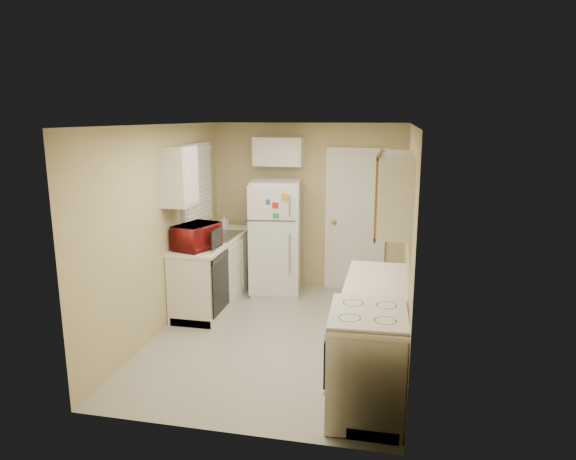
# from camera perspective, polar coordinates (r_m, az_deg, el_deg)

# --- Properties ---
(floor) EXTENTS (3.80, 3.80, 0.00)m
(floor) POSITION_cam_1_polar(r_m,az_deg,el_deg) (6.07, -1.00, -11.68)
(floor) COLOR #B9B6AC
(floor) RESTS_ON ground
(ceiling) EXTENTS (3.80, 3.80, 0.00)m
(ceiling) POSITION_cam_1_polar(r_m,az_deg,el_deg) (5.54, -1.09, 11.61)
(ceiling) COLOR white
(ceiling) RESTS_ON floor
(wall_left) EXTENTS (3.80, 3.80, 0.00)m
(wall_left) POSITION_cam_1_polar(r_m,az_deg,el_deg) (6.14, -13.87, 0.05)
(wall_left) COLOR tan
(wall_left) RESTS_ON floor
(wall_right) EXTENTS (3.80, 3.80, 0.00)m
(wall_right) POSITION_cam_1_polar(r_m,az_deg,el_deg) (5.55, 13.20, -1.24)
(wall_right) COLOR tan
(wall_right) RESTS_ON floor
(wall_back) EXTENTS (2.80, 2.80, 0.00)m
(wall_back) POSITION_cam_1_polar(r_m,az_deg,el_deg) (7.51, 2.21, 2.64)
(wall_back) COLOR tan
(wall_back) RESTS_ON floor
(wall_front) EXTENTS (2.80, 2.80, 0.00)m
(wall_front) POSITION_cam_1_polar(r_m,az_deg,el_deg) (3.93, -7.30, -6.74)
(wall_front) COLOR tan
(wall_front) RESTS_ON floor
(left_counter) EXTENTS (0.60, 1.80, 0.90)m
(left_counter) POSITION_cam_1_polar(r_m,az_deg,el_deg) (7.02, -8.16, -4.49)
(left_counter) COLOR silver
(left_counter) RESTS_ON floor
(dishwasher) EXTENTS (0.03, 0.58, 0.72)m
(dishwasher) POSITION_cam_1_polar(r_m,az_deg,el_deg) (6.37, -7.56, -5.86)
(dishwasher) COLOR black
(dishwasher) RESTS_ON floor
(sink) EXTENTS (0.54, 0.74, 0.16)m
(sink) POSITION_cam_1_polar(r_m,az_deg,el_deg) (7.05, -7.85, -0.95)
(sink) COLOR gray
(sink) RESTS_ON left_counter
(microwave) EXTENTS (0.62, 0.45, 0.37)m
(microwave) POSITION_cam_1_polar(r_m,az_deg,el_deg) (6.36, -10.10, -0.74)
(microwave) COLOR maroon
(microwave) RESTS_ON left_counter
(soap_bottle) EXTENTS (0.11, 0.11, 0.20)m
(soap_bottle) POSITION_cam_1_polar(r_m,az_deg,el_deg) (7.44, -7.10, 0.89)
(soap_bottle) COLOR white
(soap_bottle) RESTS_ON left_counter
(window_blinds) EXTENTS (0.10, 0.98, 1.08)m
(window_blinds) POSITION_cam_1_polar(r_m,az_deg,el_deg) (7.01, -10.04, 5.05)
(window_blinds) COLOR silver
(window_blinds) RESTS_ON wall_left
(upper_cabinet_left) EXTENTS (0.30, 0.45, 0.70)m
(upper_cabinet_left) POSITION_cam_1_polar(r_m,az_deg,el_deg) (6.18, -12.02, 5.86)
(upper_cabinet_left) COLOR silver
(upper_cabinet_left) RESTS_ON wall_left
(refrigerator) EXTENTS (0.75, 0.73, 1.62)m
(refrigerator) POSITION_cam_1_polar(r_m,az_deg,el_deg) (7.28, -1.31, -0.81)
(refrigerator) COLOR silver
(refrigerator) RESTS_ON floor
(cabinet_over_fridge) EXTENTS (0.70, 0.30, 0.40)m
(cabinet_over_fridge) POSITION_cam_1_polar(r_m,az_deg,el_deg) (7.35, -1.05, 8.71)
(cabinet_over_fridge) COLOR silver
(cabinet_over_fridge) RESTS_ON wall_back
(interior_door) EXTENTS (0.86, 0.06, 2.08)m
(interior_door) POSITION_cam_1_polar(r_m,az_deg,el_deg) (7.42, 7.48, 1.01)
(interior_door) COLOR silver
(interior_door) RESTS_ON floor
(right_counter) EXTENTS (0.60, 2.00, 0.90)m
(right_counter) POSITION_cam_1_polar(r_m,az_deg,el_deg) (5.03, 9.44, -11.57)
(right_counter) COLOR silver
(right_counter) RESTS_ON floor
(stove) EXTENTS (0.66, 0.80, 0.94)m
(stove) POSITION_cam_1_polar(r_m,az_deg,el_deg) (4.48, 8.74, -14.40)
(stove) COLOR silver
(stove) RESTS_ON floor
(upper_cabinet_right) EXTENTS (0.30, 1.20, 0.70)m
(upper_cabinet_right) POSITION_cam_1_polar(r_m,az_deg,el_deg) (4.94, 11.90, 4.25)
(upper_cabinet_right) COLOR silver
(upper_cabinet_right) RESTS_ON wall_right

